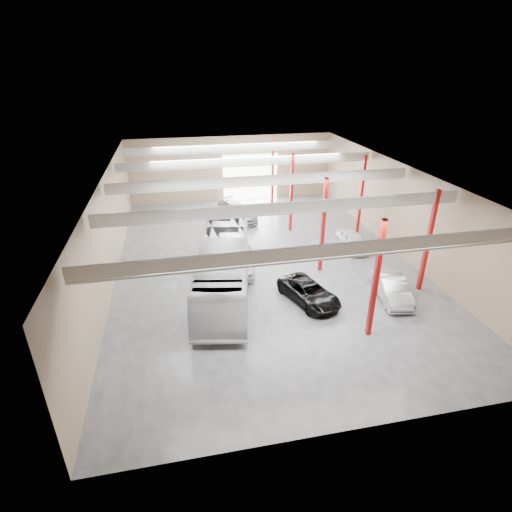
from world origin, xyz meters
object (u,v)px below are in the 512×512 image
object	(u,v)px
coach_bus	(224,264)
car_right_far	(352,241)
car_row_a	(240,260)
car_row_b	(230,234)
black_sedan	(309,292)
car_row_c	(237,212)
car_right_near	(391,287)

from	to	relation	value
coach_bus	car_right_far	world-z (taller)	coach_bus
car_row_a	car_row_b	size ratio (longest dim) A/B	1.19
coach_bus	black_sedan	distance (m)	5.90
coach_bus	car_row_a	size ratio (longest dim) A/B	2.64
car_right_far	car_row_a	bearing A→B (deg)	-168.29
car_row_b	car_row_c	xyz separation A→B (m)	(1.44, 5.20, 0.12)
car_row_c	car_right_near	world-z (taller)	car_row_c
black_sedan	car_row_c	world-z (taller)	car_row_c
coach_bus	car_row_c	world-z (taller)	coach_bus
car_row_c	car_right_far	size ratio (longest dim) A/B	1.35
black_sedan	car_right_far	distance (m)	9.35
car_row_c	car_row_b	bearing A→B (deg)	-123.86
car_row_a	car_right_near	bearing A→B (deg)	-24.32
car_row_a	car_right_near	distance (m)	10.73
car_row_b	car_right_far	distance (m)	10.30
coach_bus	black_sedan	size ratio (longest dim) A/B	2.75
black_sedan	car_row_c	bearing A→B (deg)	79.40
black_sedan	car_row_b	size ratio (longest dim) A/B	1.14
car_row_b	black_sedan	bearing A→B (deg)	-83.03
coach_bus	car_row_b	bearing A→B (deg)	89.68
coach_bus	car_row_b	world-z (taller)	coach_bus
coach_bus	car_right_near	bearing A→B (deg)	-7.32
car_row_b	car_right_near	distance (m)	14.32
car_row_c	black_sedan	bearing A→B (deg)	-100.59
coach_bus	car_row_a	distance (m)	3.04
car_row_b	car_row_a	bearing A→B (deg)	-101.87
black_sedan	car_right_far	bearing A→B (deg)	30.69
car_row_a	car_row_c	xyz separation A→B (m)	(1.44, 10.50, -0.04)
car_row_c	car_right_far	world-z (taller)	car_row_c
coach_bus	black_sedan	world-z (taller)	coach_bus
car_right_near	coach_bus	bearing A→B (deg)	172.16
car_right_far	car_right_near	bearing A→B (deg)	-94.47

